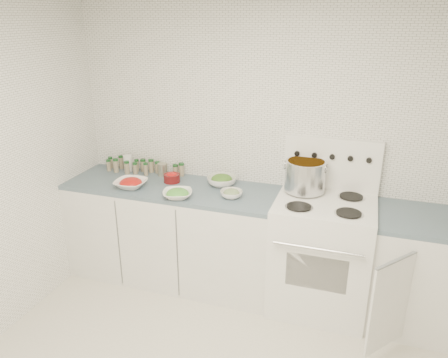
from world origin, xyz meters
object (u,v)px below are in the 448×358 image
at_px(stove, 321,251).
at_px(bowl_snowpea, 178,194).
at_px(stock_pot, 305,174).
at_px(bowl_tomato, 131,183).

height_order(stove, bowl_snowpea, stove).
bearing_deg(stove, stock_pot, 141.31).
xyz_separation_m(stove, bowl_tomato, (-1.62, -0.14, 0.44)).
bearing_deg(stove, bowl_tomato, -175.21).
distance_m(stove, bowl_snowpea, 1.25).
xyz_separation_m(stock_pot, bowl_snowpea, (-0.96, -0.37, -0.15)).
relative_size(stock_pot, bowl_tomato, 1.28).
bearing_deg(bowl_snowpea, bowl_tomato, 170.48).
bearing_deg(stove, bowl_snowpea, -169.45).
distance_m(stove, bowl_tomato, 1.68).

